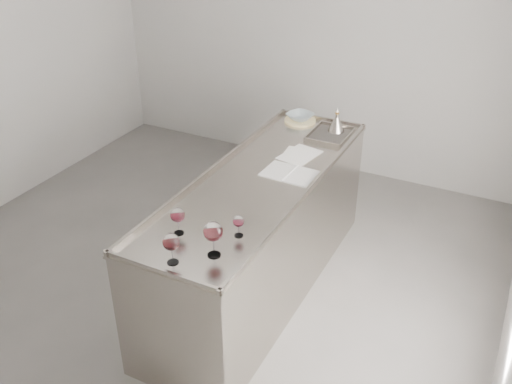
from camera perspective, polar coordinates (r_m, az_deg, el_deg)
The scene contains 12 objects.
room_shell at distance 3.79m, azimuth -8.46°, elevation 7.11°, with size 4.54×5.04×2.84m.
counter at distance 4.23m, azimuth 0.40°, elevation -4.28°, with size 0.77×2.42×0.97m.
wine_glass_left at distance 3.37m, azimuth -7.85°, elevation -2.36°, with size 0.09×0.09×0.17m.
wine_glass_middle at distance 3.13m, azimuth -8.48°, elevation -5.03°, with size 0.09×0.09×0.19m.
wine_glass_right at distance 3.14m, azimuth -4.31°, elevation -4.06°, with size 0.11×0.11×0.22m.
wine_glass_small at distance 3.33m, azimuth -1.76°, elevation -3.01°, with size 0.07×0.07×0.14m.
notebook at distance 4.05m, azimuth 3.41°, elevation 1.85°, with size 0.39×0.28×0.02m.
loose_paper_top at distance 4.33m, azimuth 3.97°, elevation 3.76°, with size 0.19×0.27×0.00m, color white.
loose_paper_under at distance 4.33m, azimuth 4.39°, elevation 3.72°, with size 0.23×0.33×0.00m, color white.
trivet at distance 4.93m, azimuth 4.43°, elevation 7.15°, with size 0.27×0.27×0.02m, color beige.
ceramic_bowl at distance 4.91m, azimuth 4.44°, elevation 7.54°, with size 0.22×0.22×0.05m, color #92A3AA.
wine_funnel at distance 4.75m, azimuth 8.05°, elevation 6.75°, with size 0.14×0.14×0.21m.
Camera 1 is at (2.06, -2.83, 2.84)m, focal length 40.00 mm.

